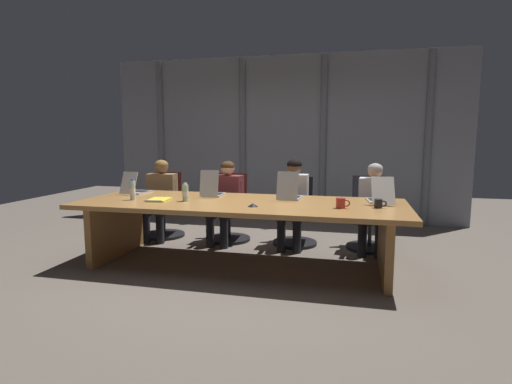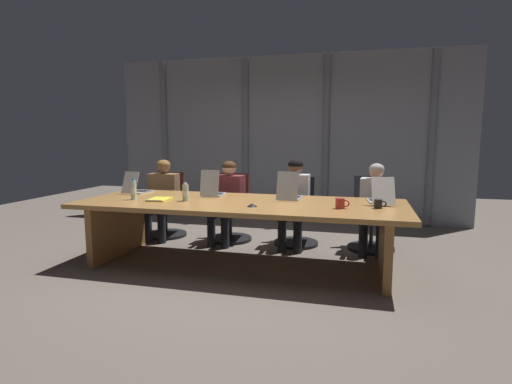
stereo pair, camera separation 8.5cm
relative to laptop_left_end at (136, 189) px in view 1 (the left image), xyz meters
name	(u,v)px [view 1 (the left image)]	position (x,y,z in m)	size (l,w,h in m)	color
ground_plane	(241,265)	(1.47, -0.32, -0.79)	(12.31, 12.31, 0.00)	#6B6056
conference_table	(240,215)	(1.47, -0.32, -0.20)	(3.64, 1.32, 0.74)	#B77F42
curtain_backdrop	(282,139)	(1.48, 2.41, 0.62)	(6.15, 0.17, 2.83)	gray
laptop_left_end	(136,189)	(0.00, 0.00, 0.00)	(0.27, 0.44, 0.29)	#BCBCC1
laptop_left_mid	(212,191)	(1.03, 0.01, 0.01)	(0.25, 0.43, 0.33)	#A8ADB7
laptop_center	(290,194)	(1.99, -0.02, 0.01)	(0.25, 0.44, 0.34)	#A8ADB7
laptop_right_mid	(380,197)	(2.99, -0.02, 0.00)	(0.29, 0.52, 0.30)	beige
office_chair_left_end	(165,213)	(0.00, 0.78, -0.45)	(0.60, 0.60, 0.93)	#511E19
office_chair_left_mid	(230,216)	(1.01, 0.78, -0.45)	(0.60, 0.60, 0.93)	#511E19
office_chair_center	(295,219)	(1.95, 0.77, -0.46)	(0.60, 0.60, 0.91)	black
office_chair_right_mid	(370,222)	(2.93, 0.78, -0.45)	(0.60, 0.60, 0.94)	#2D2D38
person_left_end	(160,194)	(0.02, 0.62, -0.15)	(0.45, 0.57, 1.13)	olive
person_left_mid	(226,197)	(1.00, 0.62, -0.15)	(0.45, 0.57, 1.12)	brown
person_center	(293,198)	(1.93, 0.62, -0.13)	(0.38, 0.55, 1.16)	silver
person_right_mid	(374,203)	(2.96, 0.62, -0.16)	(0.43, 0.57, 1.12)	silver
water_bottle_primary	(133,190)	(0.23, -0.48, 0.06)	(0.06, 0.06, 0.24)	silver
water_bottle_secondary	(185,193)	(0.86, -0.43, 0.04)	(0.07, 0.07, 0.21)	#ADD1B2
coffee_mug_near	(341,203)	(2.59, -0.47, 0.00)	(0.14, 0.09, 0.11)	#B2332D
coffee_mug_far	(379,203)	(2.96, -0.37, -0.01)	(0.13, 0.08, 0.09)	black
conference_mic_left_side	(253,205)	(1.69, -0.60, -0.04)	(0.11, 0.11, 0.04)	black
spiral_notepad	(159,200)	(0.54, -0.44, -0.05)	(0.25, 0.33, 0.03)	yellow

